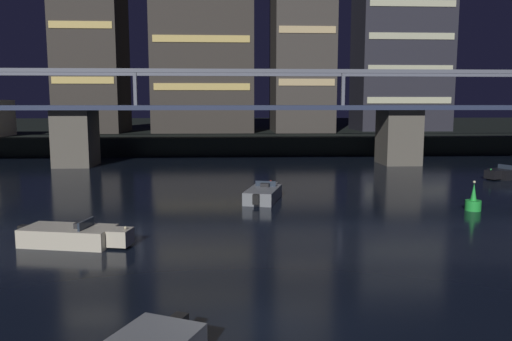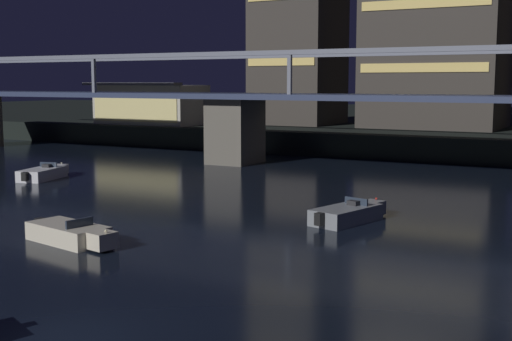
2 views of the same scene
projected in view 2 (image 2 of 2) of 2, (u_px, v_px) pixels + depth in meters
The scene contains 6 objects.
ground_plane at pixel (68, 341), 18.35m from camera, with size 400.00×400.00×0.00m, color black.
river_bridge at pixel (425, 117), 50.46m from camera, with size 103.62×6.40×9.38m.
waterfront_pavilion at pixel (151, 104), 76.83m from camera, with size 12.40×7.40×4.70m.
speedboat_near_center at pixel (71, 234), 29.46m from camera, with size 5.22×2.56×1.16m.
speedboat_near_right at pixel (349, 214), 33.89m from camera, with size 2.76×5.18×1.16m.
speedboat_mid_left at pixel (44, 173), 48.97m from camera, with size 2.66×5.21×1.16m.
Camera 2 is at (12.78, -13.12, 6.94)m, focal length 47.69 mm.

